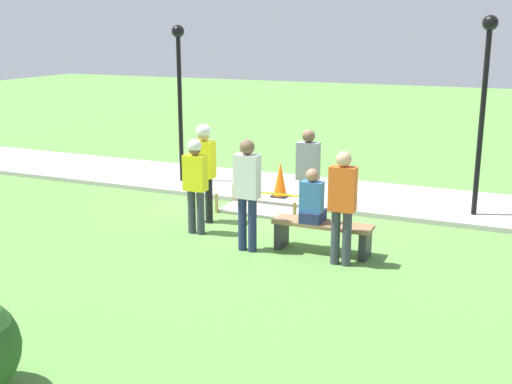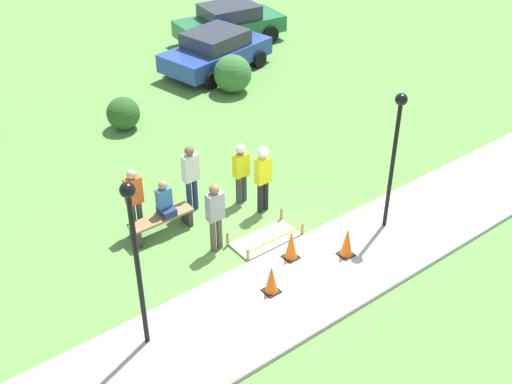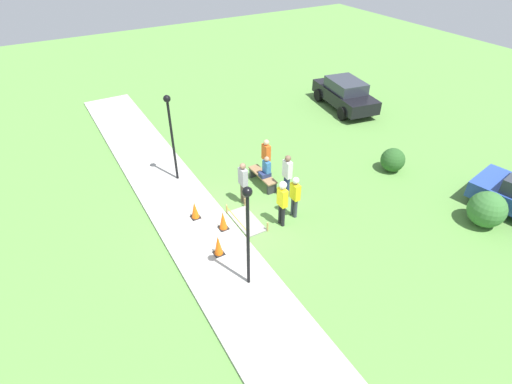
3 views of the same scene
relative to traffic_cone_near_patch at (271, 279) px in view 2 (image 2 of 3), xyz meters
name	(u,v)px [view 2 (image 2 of 3)]	position (x,y,z in m)	size (l,w,h in m)	color
ground_plane	(269,255)	(0.82, 1.09, -0.44)	(60.00, 60.00, 0.00)	#5B8E42
sidewalk	(306,282)	(0.82, -0.20, -0.39)	(28.00, 2.56, 0.10)	#ADAAA3
wet_concrete_patch	(265,240)	(1.07, 1.56, -0.41)	(1.69, 0.85, 0.39)	gray
traffic_cone_near_patch	(271,279)	(0.00, 0.00, 0.00)	(0.34, 0.34, 0.70)	black
traffic_cone_far_patch	(291,245)	(1.07, 0.62, 0.02)	(0.34, 0.34, 0.74)	black
traffic_cone_sidewalk_edge	(347,242)	(2.14, -0.08, 0.03)	(0.34, 0.34, 0.76)	black
park_bench	(161,222)	(-0.73, 3.32, -0.09)	(1.62, 0.44, 0.51)	#2D2D33
person_seated_on_bench	(165,201)	(-0.56, 3.37, 0.41)	(0.36, 0.44, 0.89)	navy
worker_supervisor	(241,168)	(1.63, 3.27, 0.56)	(0.40, 0.25, 1.71)	#383D47
worker_assistant	(263,173)	(1.81, 2.60, 0.68)	(0.40, 0.27, 1.87)	black
bystander_in_orange_shirt	(134,197)	(-1.17, 3.74, 0.57)	(0.40, 0.23, 1.78)	#383D47
bystander_in_gray_shirt	(191,174)	(0.42, 3.74, 0.62)	(0.40, 0.24, 1.85)	navy
bystander_in_white_shirt	(215,213)	(-0.02, 2.03, 0.58)	(0.40, 0.24, 1.80)	brown
lamppost_near	(396,142)	(3.71, 0.17, 2.00)	(0.28, 0.28, 3.52)	black
lamppost_far	(135,243)	(-2.81, 0.38, 2.09)	(0.28, 0.28, 3.68)	black
parked_car_green	(230,23)	(8.21, 12.95, 0.37)	(4.51, 2.56, 1.55)	#236B3D
parked_car_blue	(216,51)	(6.07, 10.83, 0.33)	(4.45, 2.81, 1.51)	#28479E
shrub_rounded_near	(123,113)	(1.14, 8.78, 0.07)	(1.04, 1.04, 1.04)	#285623
shrub_rounded_mid	(233,74)	(5.47, 8.95, 0.22)	(1.32, 1.32, 1.32)	#387033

